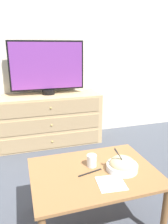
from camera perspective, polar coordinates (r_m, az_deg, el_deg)
ground_plane at (r=3.25m, az=-11.23°, el=-6.30°), size 12.00×12.00×0.00m
wall_back at (r=3.02m, az=-12.75°, el=17.19°), size 12.00×0.05×2.60m
dresser at (r=2.92m, az=-9.15°, el=-2.01°), size 1.35×0.45×0.66m
tv at (r=2.84m, az=-9.57°, el=11.49°), size 0.94×0.16×0.67m
coffee_table at (r=1.60m, az=2.60°, el=-16.93°), size 0.87×0.64×0.43m
takeout_bowl at (r=1.59m, az=9.93°, el=-13.47°), size 0.22×0.22×0.17m
drink_cup at (r=1.61m, az=2.03°, el=-12.74°), size 0.07×0.07×0.09m
napkin at (r=1.46m, az=7.08°, el=-17.98°), size 0.19×0.19×0.00m
knife at (r=1.55m, az=1.60°, el=-15.54°), size 0.18×0.05×0.01m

